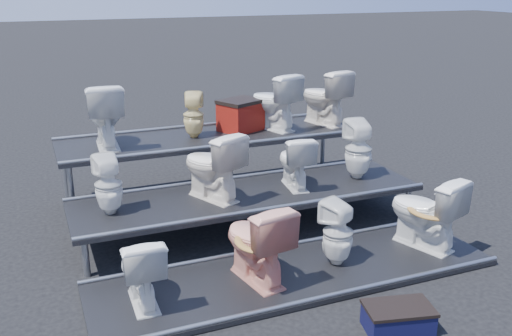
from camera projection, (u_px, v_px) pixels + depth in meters
name	position (u px, v px, depth m)	size (l,w,h in m)	color
ground	(249.00, 228.00, 7.01)	(80.00, 80.00, 0.00)	black
tier_front	(295.00, 274.00, 5.86)	(4.20, 1.20, 0.06)	black
tier_mid	(249.00, 211.00, 6.93)	(4.20, 1.20, 0.46)	black
tier_back	(215.00, 165.00, 8.01)	(4.20, 1.20, 0.86)	black
toilet_0	(141.00, 269.00, 5.17)	(0.39, 0.68, 0.69)	silver
toilet_1	(256.00, 241.00, 5.56)	(0.47, 0.82, 0.83)	tan
toilet_2	(338.00, 233.00, 5.91)	(0.31, 0.32, 0.70)	silver
toilet_3	(425.00, 211.00, 6.28)	(0.47, 0.82, 0.83)	silver
toilet_4	(108.00, 185.00, 6.17)	(0.30, 0.30, 0.66)	silver
toilet_5	(212.00, 166.00, 6.57)	(0.45, 0.79, 0.81)	silver
toilet_6	(295.00, 161.00, 6.98)	(0.37, 0.65, 0.66)	silver
toilet_7	(358.00, 149.00, 7.28)	(0.34, 0.35, 0.76)	silver
toilet_8	(105.00, 115.00, 7.23)	(0.46, 0.81, 0.82)	silver
toilet_9	(194.00, 115.00, 7.68)	(0.28, 0.28, 0.62)	beige
toilet_10	(273.00, 101.00, 8.07)	(0.45, 0.79, 0.81)	silver
toilet_11	(324.00, 97.00, 8.36)	(0.45, 0.80, 0.81)	silver
red_crate	(241.00, 117.00, 8.07)	(0.55, 0.44, 0.39)	maroon
step_stool	(398.00, 320.00, 4.94)	(0.57, 0.34, 0.20)	black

